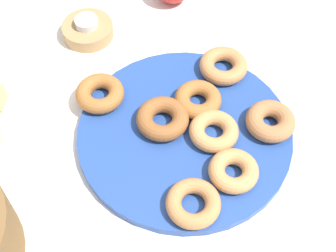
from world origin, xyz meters
The scene contains 12 objects.
ground_plane centered at (0.00, 0.00, 0.00)m, with size 2.40×2.40×0.00m, color white.
donut_plate centered at (0.00, 0.00, 0.01)m, with size 0.36×0.36×0.02m, color #284C9E.
donut_0 centered at (-0.03, -0.04, 0.03)m, with size 0.08×0.08×0.03m, color tan.
donut_1 centered at (0.03, 0.03, 0.03)m, with size 0.09×0.09×0.03m, color #995B2D.
donut_2 centered at (0.10, -0.12, 0.03)m, with size 0.09×0.09×0.03m, color #C6844C.
donut_3 centered at (0.12, 0.11, 0.03)m, with size 0.09×0.09×0.03m, color #AD6B33.
donut_4 centered at (-0.04, -0.14, 0.03)m, with size 0.08×0.08×0.03m, color #B27547.
donut_5 centered at (-0.13, 0.04, 0.03)m, with size 0.08×0.08×0.02m, color #C6844C.
donut_6 centered at (-0.11, -0.04, 0.03)m, with size 0.08×0.08×0.03m, color tan.
donut_7 centered at (0.04, -0.04, 0.03)m, with size 0.08×0.08×0.03m, color #AD6B33.
candle_holder centered at (0.29, 0.09, 0.01)m, with size 0.10×0.10×0.03m, color tan.
tealight centered at (0.29, 0.09, 0.03)m, with size 0.05×0.05×0.01m, color silver.
Camera 1 is at (-0.43, 0.19, 0.70)m, focal length 52.48 mm.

